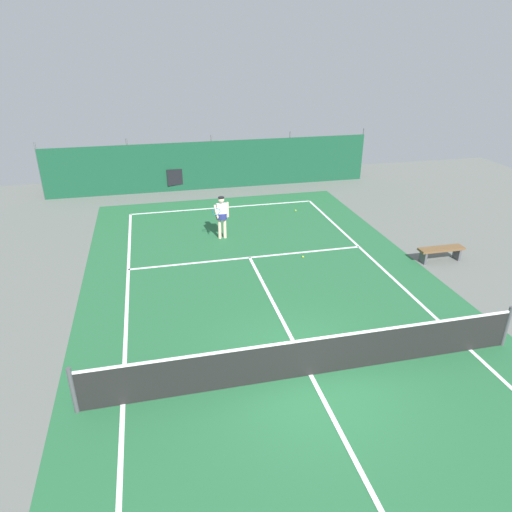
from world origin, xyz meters
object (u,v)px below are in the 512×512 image
at_px(tennis_player, 222,214).
at_px(tennis_ball_near_player, 296,210).
at_px(courtside_bench, 441,251).
at_px(parked_car, 177,165).
at_px(tennis_net, 312,357).
at_px(tennis_ball_midcourt, 303,257).

bearing_deg(tennis_player, tennis_ball_near_player, -150.13).
bearing_deg(courtside_bench, parked_car, 122.70).
distance_m(tennis_ball_near_player, courtside_bench, 6.86).
height_order(tennis_net, tennis_player, tennis_player).
height_order(tennis_ball_near_player, tennis_ball_midcourt, same).
distance_m(tennis_ball_midcourt, courtside_bench, 4.69).
xyz_separation_m(tennis_player, parked_car, (-1.01, 8.71, -0.12)).
bearing_deg(tennis_net, parked_car, 95.51).
bearing_deg(tennis_ball_midcourt, tennis_ball_near_player, 75.32).
distance_m(tennis_net, tennis_ball_midcourt, 6.28).
distance_m(tennis_net, parked_car, 17.16).
relative_size(tennis_ball_near_player, tennis_ball_midcourt, 1.00).
distance_m(tennis_net, tennis_player, 8.41).
bearing_deg(tennis_ball_midcourt, tennis_net, -106.85).
relative_size(tennis_net, tennis_player, 6.17).
xyz_separation_m(tennis_player, tennis_ball_near_player, (3.69, 2.34, -0.93)).
distance_m(tennis_ball_near_player, tennis_ball_midcourt, 4.88).
distance_m(tennis_ball_midcourt, parked_car, 11.64).
height_order(tennis_ball_near_player, courtside_bench, courtside_bench).
xyz_separation_m(tennis_net, tennis_ball_midcourt, (1.82, 6.00, -0.48)).
height_order(tennis_net, parked_car, parked_car).
xyz_separation_m(tennis_ball_near_player, tennis_ball_midcourt, (-1.24, -4.72, 0.00)).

